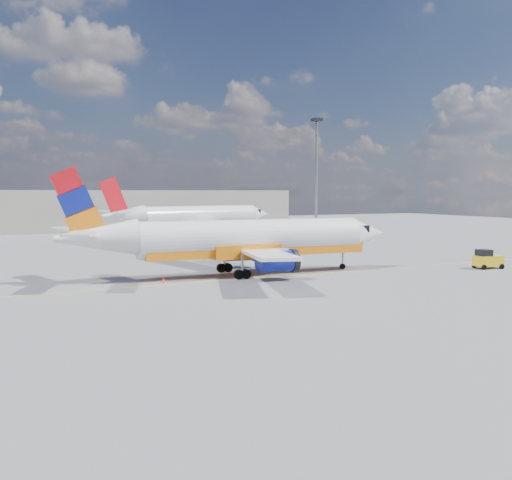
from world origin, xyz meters
name	(u,v)px	position (x,y,z in m)	size (l,w,h in m)	color
ground	(273,283)	(0.00, 0.00, 0.00)	(240.00, 240.00, 0.00)	slate
taxi_line	(257,278)	(0.00, 3.00, 0.01)	(70.00, 0.15, 0.01)	yellow
terminal_main	(123,210)	(5.00, 75.00, 4.00)	(70.00, 14.00, 8.00)	#B9B29F
main_jet	(242,240)	(-0.40, 5.29, 3.26)	(32.30, 25.50, 9.79)	white
second_jet	(196,217)	(11.67, 50.40, 3.35)	(33.31, 25.71, 10.05)	white
gse_tug	(487,260)	(23.43, -1.50, 0.91)	(2.92, 2.11, 1.92)	black
traffic_cone	(164,280)	(-8.35, 3.83, 0.26)	(0.38, 0.38, 0.53)	white
floodlight_mast	(316,168)	(25.78, 34.18, 11.41)	(1.39, 1.39, 19.03)	gray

